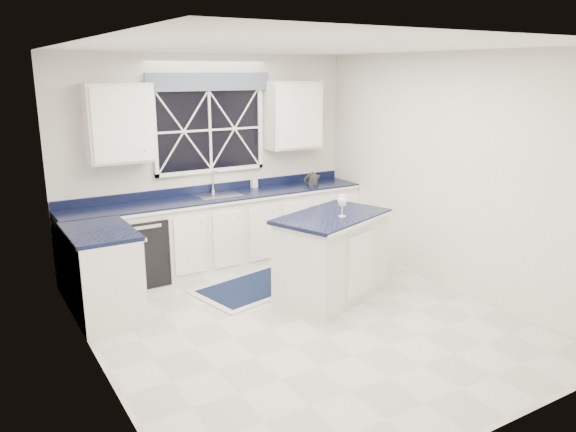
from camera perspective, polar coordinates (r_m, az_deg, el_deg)
ground at (r=5.87m, az=1.45°, el=-10.49°), size 4.50×4.50×0.00m
back_wall at (r=7.40m, az=-7.98°, el=5.60°), size 4.00×0.10×2.70m
base_cabinets at (r=7.06m, az=-8.67°, el=-2.38°), size 3.99×1.60×0.90m
countertop at (r=7.21m, az=-6.90°, el=1.92°), size 3.98×0.64×0.04m
dishwasher at (r=6.98m, az=-15.02°, el=-3.26°), size 0.60×0.58×0.82m
window at (r=7.30m, az=-7.96°, el=9.28°), size 1.65×0.09×1.26m
upper_cabinets at (r=7.18m, az=-7.58°, el=9.76°), size 3.10×0.34×0.90m
faucet at (r=7.35m, az=-7.58°, el=3.56°), size 0.05×0.20×0.30m
island at (r=6.28m, az=4.41°, el=-4.08°), size 1.48×1.17×0.96m
rug at (r=6.70m, az=-3.18°, el=-7.13°), size 1.58×1.15×0.02m
kettle at (r=7.84m, az=2.51°, el=3.82°), size 0.27×0.16×0.19m
wine_glass at (r=6.03m, az=5.55°, el=1.45°), size 0.10×0.10×0.24m
soap_bottle at (r=7.64m, az=-3.47°, el=3.51°), size 0.08×0.08×0.17m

